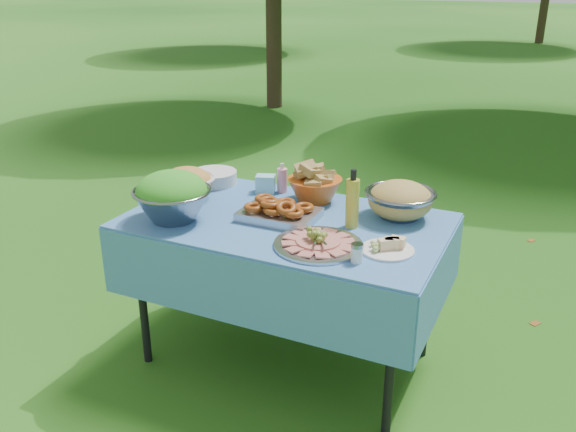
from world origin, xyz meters
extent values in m
plane|color=#0B3C0A|center=(0.00, 0.00, 0.00)|extent=(80.00, 80.00, 0.00)
cube|color=#7BC9EE|center=(0.00, 0.00, 0.38)|extent=(1.46, 0.86, 0.76)
cylinder|color=silver|center=(-0.57, 0.30, 0.80)|extent=(0.30, 0.30, 0.07)
cube|color=#94E1F2|center=(-0.26, 0.30, 0.81)|extent=(0.12, 0.10, 0.09)
cylinder|color=pink|center=(-0.18, 0.34, 0.84)|extent=(0.06, 0.06, 0.15)
cube|color=#ABABB0|center=(-0.03, -0.01, 0.80)|extent=(0.35, 0.25, 0.08)
cylinder|color=#B6B8BD|center=(0.25, -0.21, 0.80)|extent=(0.46, 0.46, 0.09)
cylinder|color=gold|center=(0.30, 0.05, 0.90)|extent=(0.08, 0.08, 0.27)
cylinder|color=silver|center=(0.52, -0.13, 0.79)|extent=(0.24, 0.24, 0.06)
cylinder|color=white|center=(0.44, -0.28, 0.80)|extent=(0.06, 0.06, 0.08)
camera|label=1|loc=(1.12, -2.36, 1.83)|focal=38.00mm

